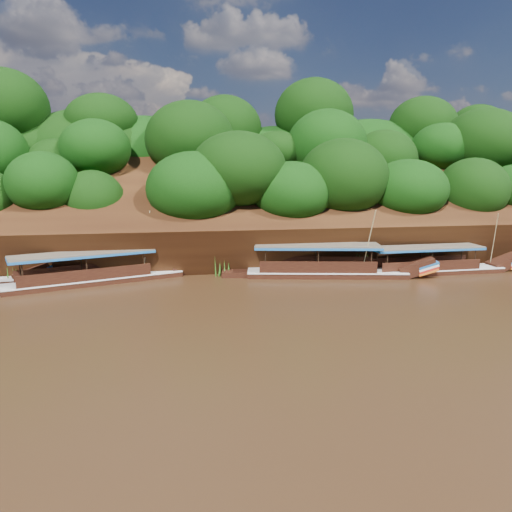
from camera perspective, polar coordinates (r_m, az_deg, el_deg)
The scene contains 6 objects.
ground at distance 31.63m, azimuth 7.77°, elevation -5.53°, with size 160.00×160.00×0.00m, color black.
riverbank at distance 52.98m, azimuth 0.52°, elevation 3.08°, with size 120.00×30.06×19.40m.
boat_0 at distance 42.96m, azimuth 20.43°, elevation -1.17°, with size 13.73×2.57×5.28m.
boat_1 at distance 39.51m, azimuth 9.14°, elevation -1.50°, with size 14.77×4.73×5.79m.
boat_2 at distance 38.79m, azimuth -16.71°, elevation -2.09°, with size 14.88×6.99×5.58m.
reeds at distance 39.80m, azimuth -0.45°, elevation -0.87°, with size 50.43×2.27×1.92m.
Camera 1 is at (-9.20, -29.01, 8.62)m, focal length 35.00 mm.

